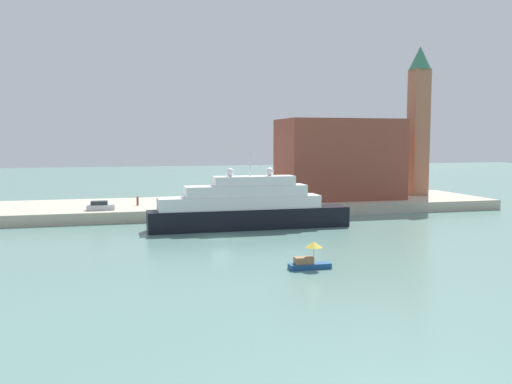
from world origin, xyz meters
TOP-DOWN VIEW (x-y plane):
  - ground at (0.00, 0.00)m, footprint 400.00×400.00m
  - quay_dock at (0.00, 26.55)m, footprint 110.00×21.11m
  - large_yacht at (5.04, 6.61)m, footprint 29.12×4.23m
  - small_motorboat at (5.13, -19.17)m, footprint 4.22×1.65m
  - harbor_building at (27.61, 26.63)m, footprint 21.91×12.77m
  - bell_tower at (45.05, 28.28)m, footprint 4.30×4.30m
  - parked_car at (-15.56, 19.49)m, footprint 4.27×1.70m
  - person_figure at (-9.62, 24.34)m, footprint 0.36×0.36m
  - mooring_bollard at (3.61, 17.54)m, footprint 0.56×0.56m

SIDE VIEW (x-z plane):
  - ground at x=0.00m, z-range 0.00..0.00m
  - quay_dock at x=0.00m, z-range 0.00..1.77m
  - small_motorboat at x=5.13m, z-range -0.35..2.36m
  - mooring_bollard at x=3.61m, z-range 1.77..2.66m
  - parked_car at x=-15.56m, z-range 1.67..3.10m
  - person_figure at x=-9.62m, z-range 1.71..3.36m
  - large_yacht at x=5.04m, z-range -2.50..8.58m
  - harbor_building at x=27.61m, z-range 1.77..16.54m
  - bell_tower at x=45.05m, z-range 2.95..32.08m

